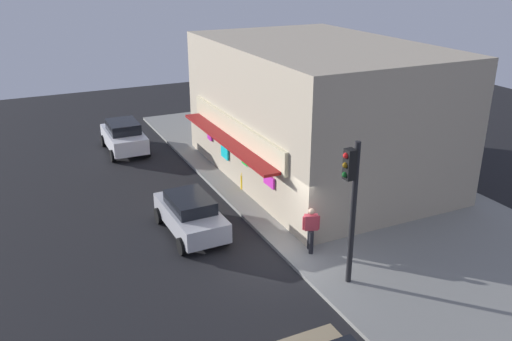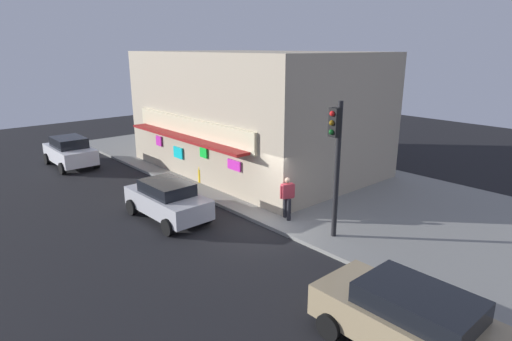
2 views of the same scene
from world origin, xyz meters
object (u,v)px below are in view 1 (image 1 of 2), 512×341
Objects in this scene: trash_can at (232,149)px; pedestrian at (311,228)px; potted_plant_by_window at (282,191)px; parked_car_silver at (191,214)px; traffic_light at (351,195)px; fire_hydrant at (244,180)px; parked_car_white at (124,136)px; potted_plant_by_doorway at (258,161)px.

pedestrian is (10.16, -1.29, 0.48)m from trash_can.
parked_car_silver is at bearing -78.37° from potted_plant_by_window.
traffic_light is 8.71m from fire_hydrant.
trash_can reaches higher than potted_plant_by_window.
trash_can is 5.89m from potted_plant_by_window.
fire_hydrant is 0.22× the size of parked_car_white.
fire_hydrant is 2.08m from potted_plant_by_window.
trash_can is at bearing 178.51° from potted_plant_by_window.
trash_can is 8.21m from parked_car_silver.
pedestrian reaches higher than potted_plant_by_window.
trash_can is at bearing 174.10° from traffic_light.
fire_hydrant is at bearing 178.61° from pedestrian.
traffic_light is 10.24m from potted_plant_by_doorway.
potted_plant_by_window is 4.54m from parked_car_silver.
potted_plant_by_doorway is 0.26× the size of parked_car_white.
trash_can is 10.25m from pedestrian.
fire_hydrant is 0.51× the size of pedestrian.
parked_car_white is at bearing -154.96° from fire_hydrant.
parked_car_white reaches higher than potted_plant_by_window.
potted_plant_by_window is (3.35, -0.43, -0.16)m from potted_plant_by_doorway.
trash_can is 0.90× the size of potted_plant_by_doorway.
parked_car_silver is (-5.55, -3.31, -2.40)m from traffic_light.
parked_car_white is at bearing -165.92° from pedestrian.
fire_hydrant is 1.11× the size of potted_plant_by_window.
traffic_light is 1.21× the size of parked_car_white.
trash_can reaches higher than fire_hydrant.
parked_car_silver is at bearing -48.78° from potted_plant_by_doorway.
trash_can is (-4.06, 1.14, 0.04)m from fire_hydrant.
pedestrian is 1.67× the size of potted_plant_by_doorway.
parked_car_white is (-13.87, -3.48, -0.21)m from pedestrian.
pedestrian is at bearing 14.08° from parked_car_white.
traffic_light is at bearing -9.00° from potted_plant_by_doorway.
traffic_light is at bearing -5.90° from trash_can.
potted_plant_by_doorway is 1.30× the size of potted_plant_by_window.
traffic_light reaches higher than parked_car_silver.
traffic_light is 6.15× the size of potted_plant_by_window.
potted_plant_by_window is at bearing 170.14° from traffic_light.
pedestrian is 0.43× the size of parked_car_white.
fire_hydrant is at bearing -43.11° from potted_plant_by_doorway.
parked_car_white reaches higher than trash_can.
potted_plant_by_window is at bearing -7.33° from potted_plant_by_doorway.
fire_hydrant is 4.41m from parked_car_silver.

